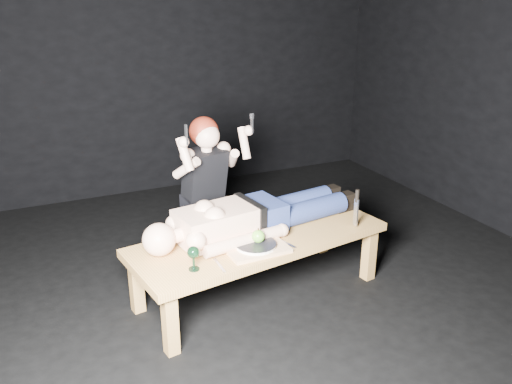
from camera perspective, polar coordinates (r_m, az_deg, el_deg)
ground at (r=3.69m, az=-0.67°, el=-12.02°), size 5.00×5.00×0.00m
back_wall at (r=5.50m, az=-11.84°, el=15.20°), size 5.00×0.00×5.00m
table at (r=3.70m, az=0.33°, el=-7.87°), size 1.84×0.91×0.45m
lying_man at (r=3.65m, az=0.15°, el=-2.03°), size 1.86×0.81×0.27m
kneeling_woman at (r=4.03m, az=-6.03°, el=0.41°), size 0.77×0.83×1.20m
serving_tray at (r=3.41m, az=-0.02°, el=-6.05°), size 0.40×0.29×0.02m
plate at (r=3.40m, az=-0.02°, el=-5.72°), size 0.27×0.27×0.02m
apple at (r=3.39m, az=0.24°, el=-4.79°), size 0.08×0.08×0.08m
goblet at (r=3.17m, az=-6.74°, el=-7.09°), size 0.08×0.08×0.15m
fork_flat at (r=3.23m, az=-3.96°, el=-7.88°), size 0.02×0.19×0.01m
knife_flat at (r=3.50m, az=3.27°, el=-5.50°), size 0.06×0.19×0.01m
spoon_flat at (r=3.52m, az=1.34°, el=-5.28°), size 0.10×0.17×0.01m
carving_knife at (r=3.74m, az=10.74°, el=-1.76°), size 0.04×0.04×0.28m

